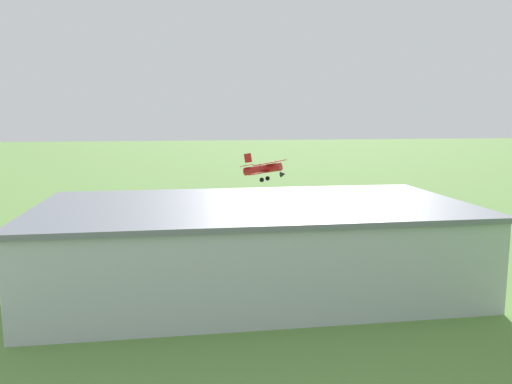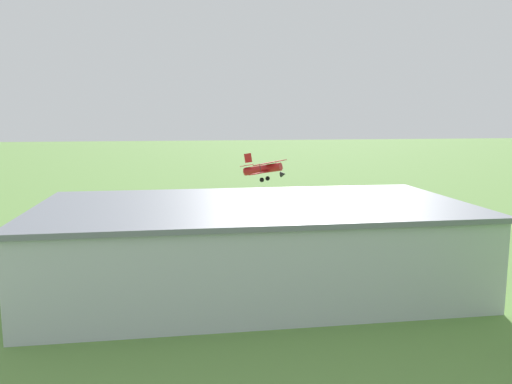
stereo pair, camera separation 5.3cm
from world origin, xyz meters
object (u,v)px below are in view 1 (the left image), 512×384
object	(u,v)px
person_beside_truck	(392,232)
car_white	(354,229)
car_yellow	(93,239)
biplane	(264,169)
person_by_parked_cars	(363,222)
hangar	(254,246)
car_black	(13,243)

from	to	relation	value
person_beside_truck	car_white	bearing A→B (deg)	-28.88
car_white	person_beside_truck	xyz separation A→B (m)	(-3.39, 1.87, 0.00)
car_white	car_yellow	distance (m)	26.71
biplane	person_by_parked_cars	world-z (taller)	biplane
car_yellow	hangar	bearing A→B (deg)	133.64
hangar	person_beside_truck	size ratio (longest dim) A/B	18.43
car_black	person_by_parked_cars	distance (m)	36.21
car_white	person_by_parked_cars	distance (m)	3.95
biplane	car_black	bearing A→B (deg)	36.24
hangar	car_yellow	world-z (taller)	hangar
biplane	car_black	xyz separation A→B (m)	(27.78, 20.36, -4.50)
person_beside_truck	person_by_parked_cars	xyz separation A→B (m)	(1.19, -5.16, -0.01)
car_white	person_beside_truck	world-z (taller)	person_beside_truck
hangar	biplane	distance (m)	34.66
biplane	person_by_parked_cars	bearing A→B (deg)	116.44
biplane	car_white	distance (m)	21.22
car_white	car_black	size ratio (longest dim) A/B	1.02
car_yellow	person_beside_truck	world-z (taller)	person_beside_truck
hangar	car_black	distance (m)	24.82
person_beside_truck	person_by_parked_cars	size ratio (longest dim) A/B	1.01
biplane	person_beside_truck	bearing A→B (deg)	113.47
biplane	person_beside_truck	xyz separation A→B (m)	(-9.42, 21.70, -4.53)
biplane	car_black	size ratio (longest dim) A/B	1.65
biplane	car_black	world-z (taller)	biplane
car_black	person_beside_truck	bearing A→B (deg)	177.94
biplane	person_by_parked_cars	size ratio (longest dim) A/B	4.73
biplane	car_white	xyz separation A→B (m)	(-6.03, 19.83, -4.54)
car_black	person_by_parked_cars	world-z (taller)	car_black
hangar	person_beside_truck	distance (m)	20.64
hangar	person_by_parked_cars	distance (m)	23.24
hangar	person_by_parked_cars	bearing A→B (deg)	-131.48
car_black	biplane	bearing A→B (deg)	-143.76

